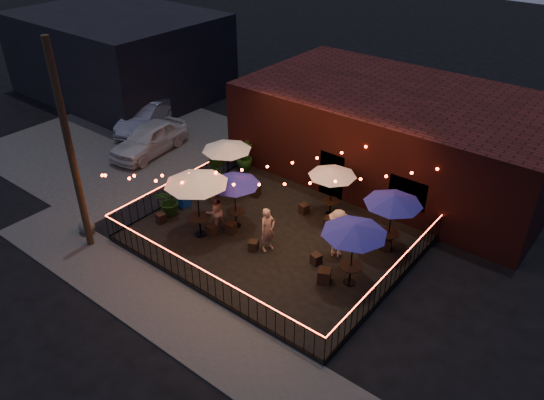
{
  "coord_description": "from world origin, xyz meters",
  "views": [
    {
      "loc": [
        10.4,
        -11.21,
        12.23
      ],
      "look_at": [
        -0.55,
        2.58,
        1.37
      ],
      "focal_mm": 35.0,
      "sensor_mm": 36.0,
      "label": 1
    }
  ],
  "objects_px": {
    "cooler": "(183,196)",
    "cafe_table_2": "(234,181)",
    "boulder": "(87,227)",
    "cafe_table_3": "(333,173)",
    "cafe_table_4": "(354,230)",
    "utility_pole": "(70,152)",
    "cafe_table_1": "(227,147)",
    "cafe_table_0": "(196,180)",
    "cafe_table_5": "(393,200)"
  },
  "relations": [
    {
      "from": "cafe_table_1",
      "to": "cafe_table_3",
      "type": "relative_size",
      "value": 0.98
    },
    {
      "from": "cafe_table_0",
      "to": "boulder",
      "type": "bearing_deg",
      "value": -145.2
    },
    {
      "from": "cafe_table_0",
      "to": "cafe_table_4",
      "type": "distance_m",
      "value": 6.21
    },
    {
      "from": "cafe_table_1",
      "to": "cooler",
      "type": "height_order",
      "value": "cafe_table_1"
    },
    {
      "from": "cafe_table_1",
      "to": "cafe_table_5",
      "type": "height_order",
      "value": "cafe_table_1"
    },
    {
      "from": "utility_pole",
      "to": "cafe_table_4",
      "type": "relative_size",
      "value": 3.28
    },
    {
      "from": "utility_pole",
      "to": "cafe_table_4",
      "type": "height_order",
      "value": "utility_pole"
    },
    {
      "from": "cafe_table_3",
      "to": "cooler",
      "type": "distance_m",
      "value": 6.43
    },
    {
      "from": "cafe_table_0",
      "to": "cafe_table_3",
      "type": "xyz_separation_m",
      "value": [
        3.19,
        4.36,
        -0.48
      ]
    },
    {
      "from": "cafe_table_4",
      "to": "cooler",
      "type": "distance_m",
      "value": 8.41
    },
    {
      "from": "cafe_table_5",
      "to": "boulder",
      "type": "relative_size",
      "value": 3.49
    },
    {
      "from": "cafe_table_1",
      "to": "boulder",
      "type": "xyz_separation_m",
      "value": [
        -2.32,
        -5.79,
        -2.0
      ]
    },
    {
      "from": "cafe_table_1",
      "to": "cooler",
      "type": "distance_m",
      "value": 2.81
    },
    {
      "from": "cafe_table_0",
      "to": "boulder",
      "type": "xyz_separation_m",
      "value": [
        -3.74,
        -2.6,
        -2.28
      ]
    },
    {
      "from": "cafe_table_1",
      "to": "utility_pole",
      "type": "bearing_deg",
      "value": -104.55
    },
    {
      "from": "utility_pole",
      "to": "cafe_table_1",
      "type": "xyz_separation_m",
      "value": [
        1.6,
        6.17,
        -1.69
      ]
    },
    {
      "from": "cafe_table_4",
      "to": "cafe_table_5",
      "type": "xyz_separation_m",
      "value": [
        0.08,
        2.56,
        -0.08
      ]
    },
    {
      "from": "cafe_table_4",
      "to": "cafe_table_0",
      "type": "bearing_deg",
      "value": -169.42
    },
    {
      "from": "cafe_table_1",
      "to": "cafe_table_4",
      "type": "height_order",
      "value": "cafe_table_4"
    },
    {
      "from": "cafe_table_2",
      "to": "cooler",
      "type": "xyz_separation_m",
      "value": [
        -2.8,
        -0.24,
        -1.62
      ]
    },
    {
      "from": "cafe_table_3",
      "to": "cafe_table_4",
      "type": "distance_m",
      "value": 4.35
    },
    {
      "from": "cafe_table_1",
      "to": "boulder",
      "type": "relative_size",
      "value": 3.03
    },
    {
      "from": "utility_pole",
      "to": "cooler",
      "type": "relative_size",
      "value": 9.42
    },
    {
      "from": "cafe_table_3",
      "to": "cafe_table_4",
      "type": "bearing_deg",
      "value": -47.96
    },
    {
      "from": "cafe_table_1",
      "to": "cooler",
      "type": "xyz_separation_m",
      "value": [
        -0.7,
        -2.1,
        -1.73
      ]
    },
    {
      "from": "cooler",
      "to": "cafe_table_2",
      "type": "bearing_deg",
      "value": 15.16
    },
    {
      "from": "utility_pole",
      "to": "cafe_table_3",
      "type": "relative_size",
      "value": 3.22
    },
    {
      "from": "cafe_table_2",
      "to": "cooler",
      "type": "distance_m",
      "value": 3.25
    },
    {
      "from": "cafe_table_0",
      "to": "cafe_table_2",
      "type": "relative_size",
      "value": 1.31
    },
    {
      "from": "boulder",
      "to": "cafe_table_0",
      "type": "bearing_deg",
      "value": 34.8
    },
    {
      "from": "cafe_table_3",
      "to": "cafe_table_4",
      "type": "relative_size",
      "value": 1.02
    },
    {
      "from": "cafe_table_2",
      "to": "boulder",
      "type": "height_order",
      "value": "cafe_table_2"
    },
    {
      "from": "cafe_table_1",
      "to": "cafe_table_4",
      "type": "bearing_deg",
      "value": -15.26
    },
    {
      "from": "cooler",
      "to": "boulder",
      "type": "relative_size",
      "value": 1.06
    },
    {
      "from": "cafe_table_2",
      "to": "cafe_table_5",
      "type": "relative_size",
      "value": 0.8
    },
    {
      "from": "cafe_table_1",
      "to": "cooler",
      "type": "bearing_deg",
      "value": -108.41
    },
    {
      "from": "utility_pole",
      "to": "cafe_table_1",
      "type": "bearing_deg",
      "value": 75.45
    },
    {
      "from": "cafe_table_3",
      "to": "boulder",
      "type": "distance_m",
      "value": 9.99
    },
    {
      "from": "cafe_table_1",
      "to": "cafe_table_5",
      "type": "xyz_separation_m",
      "value": [
        7.6,
        0.51,
        -0.01
      ]
    },
    {
      "from": "cafe_table_4",
      "to": "boulder",
      "type": "height_order",
      "value": "cafe_table_4"
    },
    {
      "from": "cafe_table_2",
      "to": "cafe_table_4",
      "type": "xyz_separation_m",
      "value": [
        5.41,
        -0.18,
        0.18
      ]
    },
    {
      "from": "cafe_table_0",
      "to": "boulder",
      "type": "relative_size",
      "value": 3.67
    },
    {
      "from": "cooler",
      "to": "boulder",
      "type": "bearing_deg",
      "value": -103.43
    },
    {
      "from": "cafe_table_4",
      "to": "boulder",
      "type": "bearing_deg",
      "value": -159.19
    },
    {
      "from": "cooler",
      "to": "cafe_table_1",
      "type": "bearing_deg",
      "value": 81.93
    },
    {
      "from": "cafe_table_1",
      "to": "cafe_table_4",
      "type": "distance_m",
      "value": 7.79
    },
    {
      "from": "cafe_table_0",
      "to": "cafe_table_1",
      "type": "relative_size",
      "value": 1.21
    },
    {
      "from": "cafe_table_2",
      "to": "boulder",
      "type": "distance_m",
      "value": 6.21
    },
    {
      "from": "utility_pole",
      "to": "cafe_table_1",
      "type": "distance_m",
      "value": 6.59
    },
    {
      "from": "utility_pole",
      "to": "cafe_table_2",
      "type": "bearing_deg",
      "value": 49.27
    }
  ]
}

